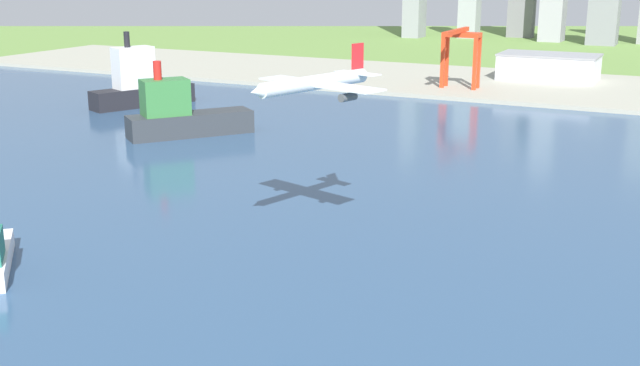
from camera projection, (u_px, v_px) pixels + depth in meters
name	position (u px, v px, depth m)	size (l,w,h in m)	color
ground_plane	(427.00, 148.00, 343.40)	(2400.00, 2400.00, 0.00)	olive
water_bay	(373.00, 180.00, 291.63)	(840.00, 360.00, 0.15)	#2D4C70
industrial_pier	(525.00, 86.00, 506.95)	(840.00, 140.00, 2.50)	#9E9D8B
airplane_landing	(315.00, 83.00, 208.52)	(39.15, 42.97, 12.82)	silver
cargo_ship	(139.00, 85.00, 438.48)	(35.00, 59.30, 41.14)	black
container_barge	(182.00, 115.00, 363.16)	(46.83, 54.48, 34.86)	#2D3338
port_crane_red	(460.00, 45.00, 481.47)	(22.61, 42.81, 36.52)	red
warehouse_main	(549.00, 67.00, 522.30)	(62.89, 36.26, 16.98)	silver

